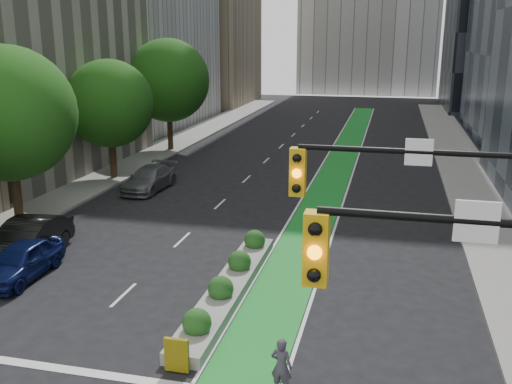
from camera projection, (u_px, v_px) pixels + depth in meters
The scene contains 13 objects.
sidewalk_left at pixel (124, 167), 40.59m from camera, with size 3.60×90.00×0.15m, color gray.
sidewalk_right at pixel (474, 187), 35.28m from camera, with size 3.60×90.00×0.15m, color gray.
bike_lane_paint at pixel (339, 164), 41.97m from camera, with size 2.20×70.00×0.01m, color #198A29.
building_tan_far at pixel (198, 7), 77.50m from camera, with size 14.00×16.00×26.00m, color tan.
tree_mid at pixel (8, 114), 26.76m from camera, with size 6.40×6.40×8.78m.
tree_midfar at pixel (109, 104), 36.31m from camera, with size 5.60×5.60×7.76m.
tree_far at pixel (168, 81), 45.50m from camera, with size 6.60×6.60×9.00m.
signal_right at pixel (487, 251), 11.72m from camera, with size 5.82×0.51×7.20m.
median_planter at pixel (229, 284), 20.73m from camera, with size 1.20×10.26×1.10m.
cyclist at pixel (281, 366), 14.80m from camera, with size 0.58×0.38×1.59m, color #3E3843.
parked_car_left_near at pixel (21, 261), 21.99m from camera, with size 1.70×4.21×1.44m, color #0B1445.
parked_car_left_mid at pixel (27, 241), 23.67m from camera, with size 1.81×5.18×1.71m, color black.
parked_car_left_far at pixel (149, 179), 34.76m from camera, with size 1.99×4.89×1.42m, color slate.
Camera 1 is at (6.61, -11.33, 9.06)m, focal length 40.00 mm.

